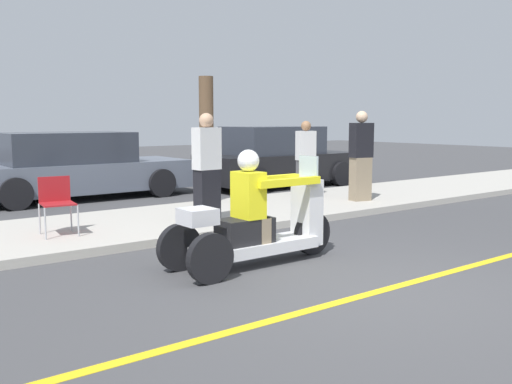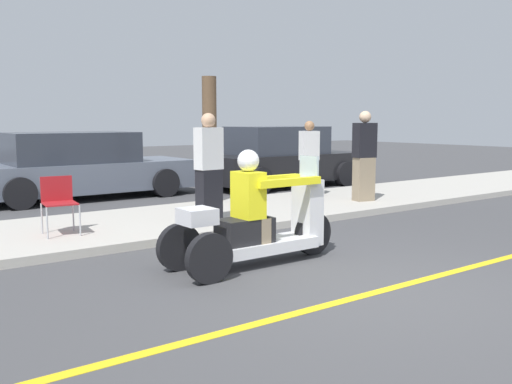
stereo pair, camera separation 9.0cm
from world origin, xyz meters
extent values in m
plane|color=#424244|center=(0.00, 0.00, 0.00)|extent=(60.00, 60.00, 0.00)
cube|color=gold|center=(-0.39, 0.00, 0.00)|extent=(24.00, 0.12, 0.01)
cube|color=#B2ADA3|center=(0.00, 4.60, 0.06)|extent=(28.00, 2.80, 0.12)
cylinder|color=black|center=(0.54, 1.62, 0.28)|extent=(0.55, 0.10, 0.55)
cylinder|color=black|center=(-1.26, 1.29, 0.28)|extent=(0.55, 0.10, 0.55)
cylinder|color=black|center=(-1.26, 1.95, 0.28)|extent=(0.55, 0.10, 0.55)
cube|color=silver|center=(-0.39, 1.62, 0.22)|extent=(1.63, 0.46, 0.14)
cube|color=black|center=(-0.55, 1.62, 0.44)|extent=(0.65, 0.36, 0.30)
cube|color=silver|center=(0.44, 1.62, 0.57)|extent=(0.24, 0.36, 0.84)
cube|color=silver|center=(0.46, 1.62, 1.14)|extent=(0.03, 0.33, 0.30)
cube|color=silver|center=(-1.20, 1.62, 0.68)|extent=(0.36, 0.36, 0.18)
cube|color=yellow|center=(-0.50, 1.62, 0.87)|extent=(0.26, 0.38, 0.55)
sphere|color=white|center=(-0.50, 1.62, 1.27)|extent=(0.26, 0.26, 0.26)
cube|color=gray|center=(-0.37, 1.50, 0.44)|extent=(0.14, 0.14, 0.30)
cube|color=gray|center=(-0.37, 1.74, 0.44)|extent=(0.14, 0.14, 0.30)
cube|color=yellow|center=(-0.03, 1.42, 1.00)|extent=(0.94, 0.09, 0.09)
cube|color=yellow|center=(-0.03, 1.82, 1.00)|extent=(0.94, 0.09, 0.09)
cube|color=black|center=(0.38, 3.92, 0.54)|extent=(0.38, 0.27, 0.84)
cube|color=silver|center=(0.38, 3.92, 1.29)|extent=(0.43, 0.27, 0.66)
sphere|color=tan|center=(0.38, 3.92, 1.74)|extent=(0.23, 0.23, 0.23)
cube|color=gray|center=(4.13, 4.07, 0.56)|extent=(0.43, 0.33, 0.87)
cube|color=black|center=(4.13, 4.07, 1.34)|extent=(0.47, 0.34, 0.69)
sphere|color=beige|center=(4.13, 4.07, 1.80)|extent=(0.24, 0.24, 0.24)
cube|color=#515156|center=(3.64, 5.18, 0.51)|extent=(0.38, 0.29, 0.78)
cube|color=silver|center=(3.64, 5.18, 1.20)|extent=(0.42, 0.30, 0.61)
sphere|color=#9E704C|center=(3.64, 5.18, 1.61)|extent=(0.21, 0.21, 0.21)
cylinder|color=#A5A8AD|center=(-2.13, 4.07, 0.34)|extent=(0.02, 0.02, 0.44)
cylinder|color=#A5A8AD|center=(-1.69, 4.01, 0.34)|extent=(0.02, 0.02, 0.44)
cylinder|color=#A5A8AD|center=(-2.08, 4.50, 0.34)|extent=(0.02, 0.02, 0.44)
cylinder|color=#A5A8AD|center=(-1.64, 4.45, 0.34)|extent=(0.02, 0.02, 0.44)
cube|color=maroon|center=(-1.89, 4.26, 0.57)|extent=(0.49, 0.49, 0.02)
cube|color=maroon|center=(-1.86, 4.48, 0.75)|extent=(0.44, 0.08, 0.38)
cube|color=black|center=(5.01, 7.71, 0.52)|extent=(4.31, 1.72, 0.69)
cube|color=#2D333D|center=(4.80, 7.71, 1.21)|extent=(2.37, 1.55, 0.70)
cylinder|color=black|center=(6.42, 6.86, 0.32)|extent=(0.64, 0.22, 0.64)
cylinder|color=black|center=(6.42, 8.57, 0.32)|extent=(0.64, 0.22, 0.64)
cylinder|color=black|center=(3.61, 6.86, 0.32)|extent=(0.64, 0.22, 0.64)
cylinder|color=black|center=(3.61, 8.57, 0.32)|extent=(0.64, 0.22, 0.64)
cube|color=slate|center=(0.01, 8.68, 0.49)|extent=(4.85, 1.84, 0.63)
cube|color=#2D333D|center=(-0.23, 8.68, 1.14)|extent=(2.67, 1.66, 0.66)
cylinder|color=black|center=(1.59, 7.76, 0.32)|extent=(0.64, 0.22, 0.64)
cylinder|color=black|center=(1.59, 9.60, 0.32)|extent=(0.64, 0.22, 0.64)
cylinder|color=black|center=(-1.56, 7.76, 0.32)|extent=(0.64, 0.22, 0.64)
cylinder|color=brown|center=(1.53, 5.74, 1.35)|extent=(0.28, 0.28, 2.46)
camera|label=1|loc=(-4.47, -3.74, 1.76)|focal=40.00mm
camera|label=2|loc=(-4.40, -3.80, 1.76)|focal=40.00mm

